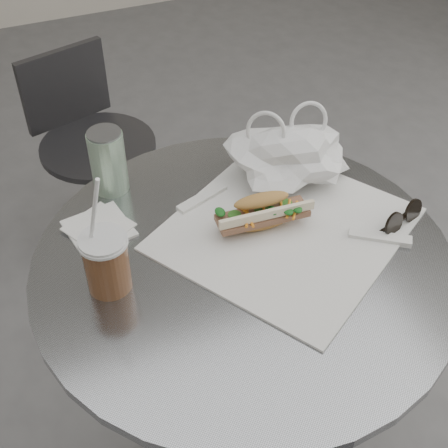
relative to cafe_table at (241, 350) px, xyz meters
name	(u,v)px	position (x,y,z in m)	size (l,w,h in m)	color
cafe_table	(241,350)	(0.00, 0.00, 0.00)	(0.76, 0.76, 0.74)	slate
chair_far	(97,171)	(-0.10, 0.93, -0.16)	(0.36, 0.39, 0.67)	#303033
sandwich_paper	(285,229)	(0.10, 0.04, 0.28)	(0.41, 0.39, 0.00)	white
banh_mi	(262,212)	(0.06, 0.06, 0.31)	(0.22, 0.10, 0.07)	#BC8347
iced_coffee	(106,262)	(-0.24, 0.03, 0.33)	(0.08, 0.08, 0.24)	brown
sunglasses	(402,218)	(0.31, -0.03, 0.29)	(0.10, 0.05, 0.05)	black
plastic_bag	(290,157)	(0.18, 0.17, 0.33)	(0.23, 0.18, 0.11)	white
napkin_stack	(99,228)	(-0.22, 0.17, 0.28)	(0.14, 0.14, 0.01)	white
drink_can	(108,161)	(-0.17, 0.28, 0.34)	(0.07, 0.07, 0.13)	#4F8956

